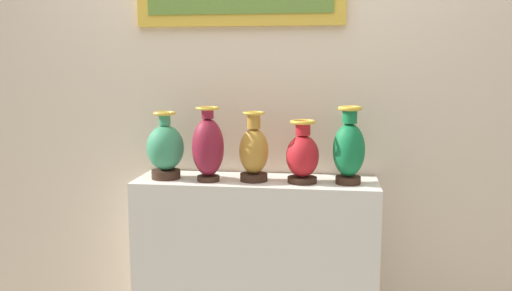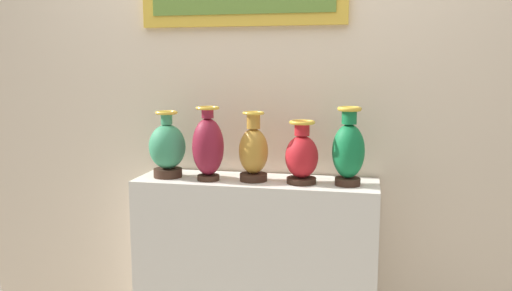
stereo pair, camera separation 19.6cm
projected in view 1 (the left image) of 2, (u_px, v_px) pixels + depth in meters
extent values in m
cube|color=silver|center=(256.00, 267.00, 2.69)|extent=(1.21, 0.35, 0.92)
cube|color=beige|center=(262.00, 75.00, 2.77)|extent=(3.35, 0.10, 2.88)
cylinder|color=#382319|center=(166.00, 174.00, 2.65)|extent=(0.14, 0.14, 0.04)
ellipsoid|color=#388C60|center=(165.00, 148.00, 2.63)|extent=(0.19, 0.19, 0.23)
cylinder|color=#388C60|center=(165.00, 119.00, 2.61)|extent=(0.06, 0.06, 0.06)
torus|color=gold|center=(164.00, 113.00, 2.60)|extent=(0.11, 0.11, 0.02)
cylinder|color=#382319|center=(208.00, 178.00, 2.59)|extent=(0.11, 0.11, 0.03)
ellipsoid|color=maroon|center=(208.00, 147.00, 2.57)|extent=(0.16, 0.16, 0.28)
cylinder|color=maroon|center=(208.00, 113.00, 2.54)|extent=(0.06, 0.06, 0.05)
torus|color=gold|center=(207.00, 108.00, 2.54)|extent=(0.12, 0.12, 0.01)
cylinder|color=#382319|center=(254.00, 177.00, 2.59)|extent=(0.14, 0.14, 0.04)
ellipsoid|color=#B27F2D|center=(254.00, 151.00, 2.57)|extent=(0.14, 0.14, 0.22)
cylinder|color=#B27F2D|center=(254.00, 121.00, 2.55)|extent=(0.07, 0.07, 0.08)
torus|color=gold|center=(254.00, 113.00, 2.55)|extent=(0.11, 0.11, 0.01)
cylinder|color=#382319|center=(302.00, 180.00, 2.56)|extent=(0.14, 0.14, 0.03)
ellipsoid|color=red|center=(303.00, 156.00, 2.54)|extent=(0.16, 0.16, 0.21)
cylinder|color=red|center=(303.00, 129.00, 2.52)|extent=(0.07, 0.07, 0.06)
torus|color=gold|center=(303.00, 122.00, 2.51)|extent=(0.13, 0.13, 0.02)
cylinder|color=#382319|center=(348.00, 180.00, 2.53)|extent=(0.12, 0.12, 0.04)
ellipsoid|color=#14723D|center=(349.00, 150.00, 2.51)|extent=(0.15, 0.15, 0.26)
cylinder|color=#14723D|center=(350.00, 116.00, 2.48)|extent=(0.07, 0.07, 0.07)
torus|color=gold|center=(350.00, 108.00, 2.48)|extent=(0.11, 0.11, 0.02)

